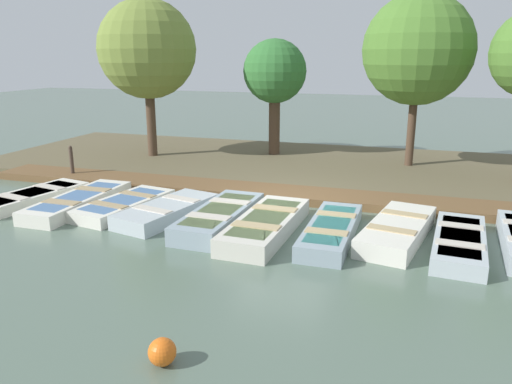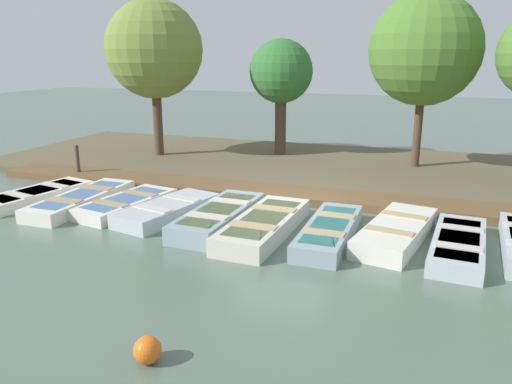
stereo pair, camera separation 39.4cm
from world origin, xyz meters
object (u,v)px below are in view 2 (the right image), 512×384
at_px(rowboat_5, 264,225).
at_px(park_tree_far_left, 154,50).
at_px(rowboat_2, 126,204).
at_px(rowboat_7, 396,232).
at_px(buoy, 147,350).
at_px(park_tree_left, 281,73).
at_px(rowboat_1, 81,200).
at_px(mooring_post_near, 78,161).
at_px(park_tree_center, 425,50).
at_px(rowboat_4, 219,216).
at_px(rowboat_6, 329,231).
at_px(rowboat_3, 168,210).
at_px(rowboat_8, 458,245).
at_px(rowboat_0, 37,195).

relative_size(rowboat_5, park_tree_far_left, 0.60).
bearing_deg(rowboat_2, rowboat_7, 100.08).
relative_size(buoy, park_tree_far_left, 0.06).
distance_m(rowboat_2, park_tree_left, 8.48).
relative_size(rowboat_1, buoy, 9.30).
height_order(mooring_post_near, park_tree_far_left, park_tree_far_left).
height_order(rowboat_5, buoy, rowboat_5).
relative_size(buoy, park_tree_center, 0.06).
height_order(rowboat_7, buoy, rowboat_7).
relative_size(rowboat_4, rowboat_7, 1.02).
bearing_deg(rowboat_7, park_tree_far_left, -111.13).
relative_size(rowboat_1, park_tree_left, 0.77).
distance_m(rowboat_5, rowboat_6, 1.49).
relative_size(rowboat_7, buoy, 8.79).
distance_m(rowboat_3, park_tree_center, 10.03).
distance_m(rowboat_1, rowboat_2, 1.31).
relative_size(rowboat_5, mooring_post_near, 3.13).
xyz_separation_m(rowboat_2, mooring_post_near, (-2.46, -3.43, 0.41)).
bearing_deg(rowboat_8, rowboat_6, -82.88).
height_order(rowboat_0, rowboat_4, rowboat_4).
height_order(rowboat_8, mooring_post_near, mooring_post_near).
distance_m(rowboat_3, rowboat_8, 6.85).
bearing_deg(rowboat_1, rowboat_6, 88.51).
height_order(park_tree_left, park_tree_center, park_tree_center).
relative_size(rowboat_5, park_tree_center, 0.60).
height_order(rowboat_8, buoy, buoy).
bearing_deg(rowboat_0, rowboat_6, 99.88).
distance_m(park_tree_left, park_tree_center, 5.15).
distance_m(rowboat_5, park_tree_far_left, 9.96).
bearing_deg(rowboat_5, rowboat_8, 96.10).
bearing_deg(park_tree_center, rowboat_0, -53.91).
bearing_deg(rowboat_2, rowboat_3, 92.31).
bearing_deg(rowboat_2, park_tree_center, 145.13).
height_order(rowboat_2, park_tree_left, park_tree_left).
bearing_deg(rowboat_7, park_tree_center, -169.51).
bearing_deg(park_tree_center, rowboat_3, -37.99).
relative_size(rowboat_1, rowboat_6, 1.07).
distance_m(rowboat_3, buoy, 6.24).
relative_size(rowboat_3, park_tree_left, 0.68).
relative_size(rowboat_3, mooring_post_near, 2.72).
xyz_separation_m(rowboat_3, rowboat_4, (0.14, 1.47, 0.03)).
bearing_deg(park_tree_far_left, rowboat_7, 57.58).
xyz_separation_m(buoy, park_tree_far_left, (-11.71, -6.56, 3.95)).
distance_m(rowboat_4, rowboat_6, 2.69).
xyz_separation_m(rowboat_4, park_tree_far_left, (-6.27, -5.24, 3.92)).
relative_size(rowboat_2, park_tree_center, 0.51).
bearing_deg(rowboat_0, rowboat_8, 100.85).
xyz_separation_m(rowboat_4, rowboat_5, (0.22, 1.21, -0.01)).
relative_size(rowboat_4, rowboat_8, 1.05).
height_order(rowboat_5, rowboat_7, rowboat_5).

